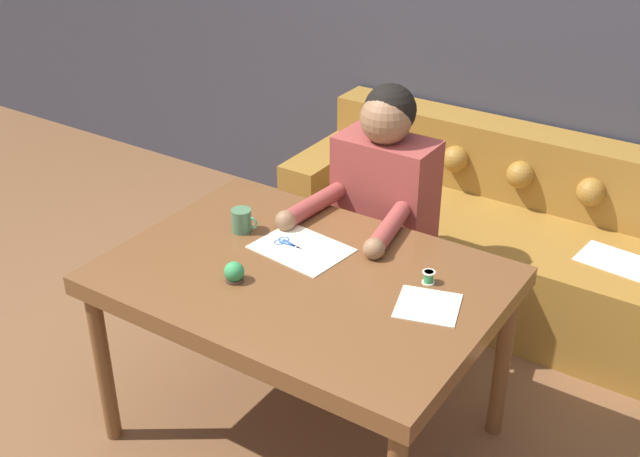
% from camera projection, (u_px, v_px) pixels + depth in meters
% --- Properties ---
extents(ground_plane, '(16.00, 16.00, 0.00)m').
position_uv_depth(ground_plane, '(261.00, 434.00, 3.13)').
color(ground_plane, brown).
extents(wall_back, '(8.00, 0.06, 2.60)m').
position_uv_depth(wall_back, '(482.00, 4.00, 3.83)').
color(wall_back, '#383842').
rests_on(wall_back, ground_plane).
extents(dining_table, '(1.34, 0.96, 0.74)m').
position_uv_depth(dining_table, '(303.00, 289.00, 2.81)').
color(dining_table, brown).
rests_on(dining_table, ground_plane).
extents(couch, '(2.06, 0.77, 0.79)m').
position_uv_depth(couch, '(504.00, 242.00, 3.85)').
color(couch, olive).
rests_on(couch, ground_plane).
extents(person, '(0.47, 0.62, 1.22)m').
position_uv_depth(person, '(382.00, 224.00, 3.33)').
color(person, '#33281E').
rests_on(person, ground_plane).
extents(pattern_paper_main, '(0.36, 0.29, 0.00)m').
position_uv_depth(pattern_paper_main, '(301.00, 249.00, 2.92)').
color(pattern_paper_main, beige).
rests_on(pattern_paper_main, dining_table).
extents(pattern_paper_offcut, '(0.25, 0.24, 0.00)m').
position_uv_depth(pattern_paper_offcut, '(428.00, 306.00, 2.59)').
color(pattern_paper_offcut, beige).
rests_on(pattern_paper_offcut, dining_table).
extents(scissors, '(0.20, 0.07, 0.01)m').
position_uv_depth(scissors, '(290.00, 245.00, 2.94)').
color(scissors, silver).
rests_on(scissors, dining_table).
extents(mug, '(0.11, 0.08, 0.09)m').
position_uv_depth(mug, '(242.00, 221.00, 3.01)').
color(mug, '#47704C').
rests_on(mug, dining_table).
extents(thread_spool, '(0.04, 0.04, 0.05)m').
position_uv_depth(thread_spool, '(429.00, 277.00, 2.71)').
color(thread_spool, '#338C4C').
rests_on(thread_spool, dining_table).
extents(pin_cushion, '(0.07, 0.07, 0.07)m').
position_uv_depth(pin_cushion, '(234.00, 273.00, 2.71)').
color(pin_cushion, '#4C3828').
rests_on(pin_cushion, dining_table).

